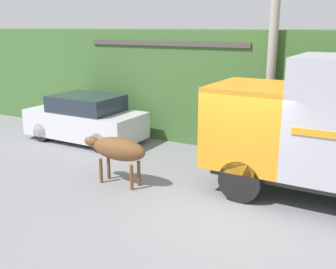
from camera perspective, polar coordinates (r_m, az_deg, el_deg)
name	(u,v)px	position (r m, az deg, el deg)	size (l,w,h in m)	color
ground_plane	(228,206)	(9.22, 8.68, -10.16)	(60.00, 60.00, 0.00)	gray
hillside_embankment	(299,84)	(15.10, 18.47, 6.90)	(32.00, 5.91, 3.85)	#426B33
building_backdrop	(181,87)	(14.84, 1.96, 6.88)	(6.05, 2.70, 3.48)	#C6B793
brown_cow	(118,149)	(10.07, -7.34, -2.17)	(1.89, 0.59, 1.24)	brown
parked_suv	(85,119)	(14.20, -11.92, 2.22)	(4.23, 1.90, 1.65)	silver
pedestrian_on_hill	(218,126)	(12.52, 7.27, 1.22)	(0.46, 0.46, 1.66)	#38332D
utility_pole	(272,59)	(11.96, 14.83, 10.59)	(0.90, 0.27, 5.91)	#9E998E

